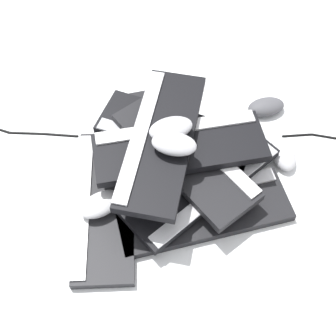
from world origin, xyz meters
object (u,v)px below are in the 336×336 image
object	(u,v)px
keyboard_6	(180,147)
keyboard_4	(177,133)
keyboard_7	(161,139)
mouse_6	(101,204)
keyboard_2	(104,204)
keyboard_0	(204,211)
mouse_2	(174,144)
keyboard_1	(170,150)
keyboard_5	(185,154)
mouse_0	(184,141)
mouse_4	(166,111)
keyboard_3	(202,182)
mouse_5	(168,111)
mouse_1	(171,128)
mouse_7	(283,154)
mouse_3	(266,107)

from	to	relation	value
keyboard_6	keyboard_4	bearing A→B (deg)	142.72
keyboard_7	mouse_6	distance (m)	0.22
keyboard_2	keyboard_0	bearing A→B (deg)	43.81
keyboard_0	keyboard_2	world-z (taller)	same
mouse_2	mouse_6	bearing A→B (deg)	-139.67
keyboard_1	keyboard_5	distance (m)	0.09
mouse_6	mouse_0	bearing A→B (deg)	-172.10
mouse_4	mouse_6	distance (m)	0.32
keyboard_5	keyboard_7	xyz separation A→B (m)	(-0.04, -0.04, 0.06)
keyboard_3	mouse_5	world-z (taller)	mouse_5
keyboard_4	mouse_5	size ratio (longest dim) A/B	4.17
keyboard_1	keyboard_6	bearing A→B (deg)	-17.80
mouse_4	mouse_1	bearing A→B (deg)	55.10
keyboard_6	mouse_6	bearing A→B (deg)	-96.48
keyboard_1	mouse_6	size ratio (longest dim) A/B	4.18
keyboard_2	mouse_1	world-z (taller)	mouse_1
keyboard_0	keyboard_3	bearing A→B (deg)	141.96
mouse_5	mouse_6	bearing A→B (deg)	15.63
keyboard_7	mouse_7	bearing A→B (deg)	54.33
keyboard_2	mouse_6	distance (m)	0.04
mouse_0	keyboard_1	bearing A→B (deg)	-26.16
mouse_0	mouse_7	xyz separation A→B (m)	(0.18, 0.21, -0.06)
mouse_2	keyboard_6	bearing A→B (deg)	80.42
mouse_6	keyboard_4	bearing A→B (deg)	-161.71
keyboard_5	mouse_5	size ratio (longest dim) A/B	4.06
keyboard_2	mouse_1	size ratio (longest dim) A/B	3.97
mouse_0	mouse_1	xyz separation A→B (m)	(-0.00, -0.04, 0.09)
mouse_7	keyboard_3	bearing A→B (deg)	-76.18
mouse_0	mouse_6	xyz separation A→B (m)	(-0.01, -0.27, -0.03)
keyboard_6	mouse_1	distance (m)	0.07
mouse_1	mouse_5	bearing A→B (deg)	74.27
mouse_3	keyboard_3	bearing A→B (deg)	-141.04
keyboard_3	mouse_6	bearing A→B (deg)	-116.11
keyboard_2	mouse_5	world-z (taller)	mouse_5
keyboard_3	mouse_3	distance (m)	0.34
keyboard_6	mouse_7	world-z (taller)	keyboard_6
keyboard_3	keyboard_6	xyz separation A→B (m)	(-0.09, 0.00, 0.06)
keyboard_0	keyboard_4	size ratio (longest dim) A/B	1.00
keyboard_0	keyboard_7	world-z (taller)	keyboard_7
keyboard_0	keyboard_5	xyz separation A→B (m)	(-0.13, 0.05, 0.06)
mouse_1	mouse_6	xyz separation A→B (m)	(-0.01, -0.23, -0.12)
mouse_5	mouse_2	bearing A→B (deg)	51.58
keyboard_5	mouse_1	bearing A→B (deg)	-147.79
keyboard_0	mouse_1	size ratio (longest dim) A/B	4.19
keyboard_4	mouse_2	world-z (taller)	mouse_2
keyboard_3	mouse_2	distance (m)	0.15
keyboard_6	mouse_2	world-z (taller)	mouse_2
keyboard_3	mouse_7	size ratio (longest dim) A/B	4.00
mouse_2	mouse_3	distance (m)	0.40
keyboard_2	mouse_5	distance (m)	0.31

